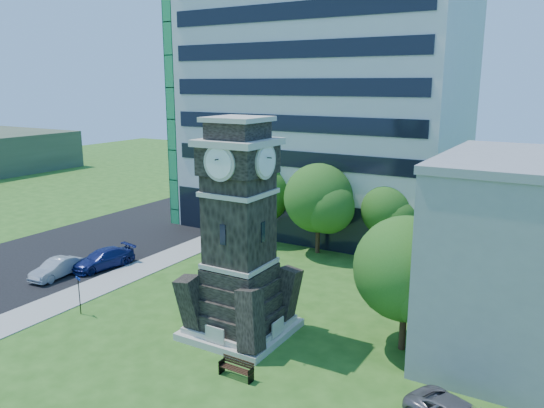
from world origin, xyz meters
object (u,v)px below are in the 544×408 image
Objects in this scene: car_street_mid at (56,268)px; street_sign at (79,290)px; car_street_north at (103,259)px; park_bench at (237,368)px; clock_tower at (239,244)px.

car_street_mid is 7.55m from street_sign.
car_street_north is at bearing 61.09° from car_street_mid.
street_sign is at bearing 176.03° from park_bench.
clock_tower is 6.72m from park_bench.
park_bench is 0.73× the size of street_sign.
car_street_mid is 1.67× the size of street_sign.
clock_tower reaches higher than car_street_mid.
car_street_north is at bearing 166.49° from clock_tower.
car_street_mid is 0.83× the size of car_street_north.
clock_tower reaches higher than street_sign.
street_sign is (-9.90, -2.97, -3.73)m from clock_tower.
car_street_mid is at bearing 178.35° from clock_tower.
car_street_mid is at bearing -101.97° from car_street_north.
clock_tower is 4.94× the size of street_sign.
car_street_north is 19.28m from park_bench.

